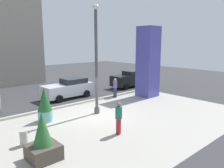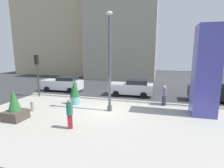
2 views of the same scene
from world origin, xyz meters
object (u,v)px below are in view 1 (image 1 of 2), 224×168
Objects in this scene: concrete_bollard at (24,138)px; car_curb_west at (68,88)px; lamp_post at (96,62)px; art_pillar_blue at (148,62)px; pedestrian_by_curb at (115,87)px; potted_plant_near_left at (43,141)px; pedestrian_crossing at (119,117)px; potted_plant_curbside at (45,105)px; car_intersection at (129,79)px.

car_curb_west is at bearing 46.10° from concrete_bollard.
art_pillar_blue is at bearing 8.32° from lamp_post.
pedestrian_by_curb reaches higher than car_curb_west.
lamp_post reaches higher than potted_plant_near_left.
pedestrian_by_curb is (9.60, 4.07, 0.58)m from concrete_bollard.
art_pillar_blue is at bearing 29.80° from pedestrian_crossing.
art_pillar_blue is 12.71m from concrete_bollard.
pedestrian_crossing is (-5.36, -6.07, 0.02)m from pedestrian_by_curb.
pedestrian_by_curb is at bearing 31.78° from potted_plant_near_left.
art_pillar_blue is 2.91× the size of potted_plant_curbside.
potted_plant_curbside is 0.53× the size of car_intersection.
car_curb_west is 8.99m from pedestrian_crossing.
car_intersection is (1.77, 3.98, -2.21)m from art_pillar_blue.
potted_plant_curbside is 4.88m from pedestrian_crossing.
potted_plant_near_left is at bearing -85.59° from concrete_bollard.
concrete_bollard is 0.44× the size of pedestrian_by_curb.
pedestrian_by_curb is at bearing 12.42° from potted_plant_curbside.
potted_plant_curbside is 1.22× the size of pedestrian_crossing.
lamp_post is 10.04m from car_intersection.
concrete_bollard is 0.17× the size of car_curb_west.
car_curb_west is at bearing 45.32° from potted_plant_curbside.
lamp_post is 3.49× the size of potted_plant_near_left.
art_pillar_blue is 1.39× the size of car_curb_west.
car_intersection reaches higher than concrete_bollard.
concrete_bollard is 15.38m from car_intersection.
potted_plant_curbside reaches higher than potted_plant_near_left.
lamp_post is 5.85m from car_curb_west.
potted_plant_near_left is 2.74× the size of concrete_bollard.
lamp_post is at bearing -14.65° from potted_plant_curbside.
concrete_bollard is at bearing -132.49° from potted_plant_curbside.
lamp_post is at bearing 15.69° from concrete_bollard.
lamp_post is 4.11× the size of pedestrian_crossing.
potted_plant_curbside is 3.38m from concrete_bollard.
lamp_post is at bearing -149.33° from car_intersection.
art_pillar_blue reaches higher than pedestrian_crossing.
potted_plant_curbside is 1.04× the size of potted_plant_near_left.
potted_plant_near_left is 1.18× the size of pedestrian_crossing.
car_curb_west reaches higher than concrete_bollard.
pedestrian_by_curb reaches higher than concrete_bollard.
potted_plant_near_left reaches higher than car_intersection.
potted_plant_curbside reaches higher than car_curb_west.
car_curb_west is at bearing 139.87° from pedestrian_by_curb.
lamp_post is 9.57× the size of concrete_bollard.
pedestrian_by_curb is at bearing 48.55° from pedestrian_crossing.
potted_plant_near_left is at bearing -148.92° from car_intersection.
pedestrian_by_curb is at bearing -150.49° from car_intersection.
car_intersection reaches higher than car_curb_west.
car_curb_west is 1.11× the size of car_intersection.
concrete_bollard is at bearing -164.31° from lamp_post.
pedestrian_by_curb is at bearing 31.88° from lamp_post.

